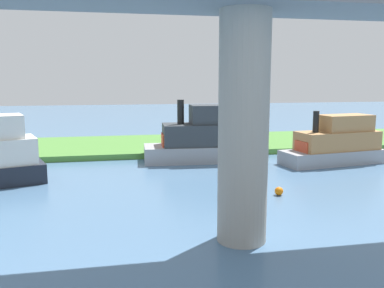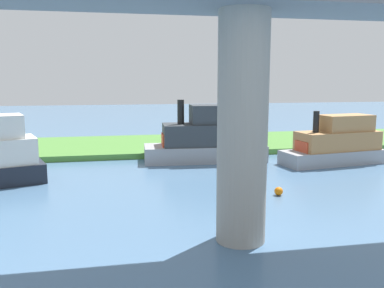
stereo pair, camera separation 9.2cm
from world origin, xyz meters
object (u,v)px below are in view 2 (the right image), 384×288
person_on_bank (170,141)px  marker_buoy (279,191)px  bridge_pylon (242,130)px  mooring_post (253,143)px  motorboat_white (209,138)px  pontoon_yellow (336,144)px

person_on_bank → marker_buoy: size_ratio=2.78×
bridge_pylon → marker_buoy: bridge_pylon is taller
bridge_pylon → marker_buoy: (-4.31, -6.07, -4.49)m
mooring_post → motorboat_white: size_ratio=0.10×
mooring_post → marker_buoy: 13.94m
mooring_post → marker_buoy: mooring_post is taller
bridge_pylon → motorboat_white: size_ratio=0.93×
bridge_pylon → mooring_post: size_ratio=9.23×
bridge_pylon → person_on_bank: size_ratio=6.82×
bridge_pylon → mooring_post: 21.34m
pontoon_yellow → marker_buoy: size_ratio=17.59×
person_on_bank → motorboat_white: 4.54m
bridge_pylon → motorboat_white: (-2.69, -17.07, -2.83)m
person_on_bank → marker_buoy: (-4.40, 14.52, -0.95)m
person_on_bank → marker_buoy: person_on_bank is taller
motorboat_white → marker_buoy: bearing=98.4°
marker_buoy → bridge_pylon: bearing=54.6°
pontoon_yellow → mooring_post: bearing=-48.5°
motorboat_white → person_on_bank: bearing=-51.6°
bridge_pylon → motorboat_white: bridge_pylon is taller
pontoon_yellow → motorboat_white: motorboat_white is taller
bridge_pylon → marker_buoy: bearing=-125.4°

